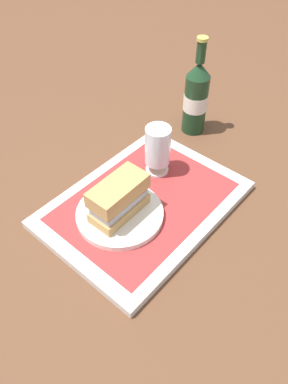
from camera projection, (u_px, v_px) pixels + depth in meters
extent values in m
plane|color=brown|center=(144.00, 207.00, 0.86)|extent=(3.00, 3.00, 0.00)
cube|color=silver|center=(144.00, 204.00, 0.85)|extent=(0.44, 0.32, 0.02)
cube|color=#9E2D2D|center=(144.00, 201.00, 0.85)|extent=(0.38, 0.27, 0.00)
cylinder|color=silver|center=(120.00, 214.00, 0.81)|extent=(0.19, 0.19, 0.01)
cube|color=tan|center=(119.00, 208.00, 0.80)|extent=(0.13, 0.07, 0.02)
cube|color=#9EA3A8|center=(119.00, 202.00, 0.78)|extent=(0.12, 0.06, 0.02)
cube|color=silver|center=(119.00, 198.00, 0.77)|extent=(0.11, 0.05, 0.01)
sphere|color=#47932D|center=(135.00, 181.00, 0.79)|extent=(0.04, 0.04, 0.04)
cube|color=tan|center=(118.00, 190.00, 0.76)|extent=(0.13, 0.07, 0.04)
cylinder|color=silver|center=(157.00, 169.00, 0.91)|extent=(0.06, 0.06, 0.01)
cylinder|color=silver|center=(157.00, 165.00, 0.90)|extent=(0.01, 0.01, 0.02)
cylinder|color=silver|center=(158.00, 146.00, 0.86)|extent=(0.06, 0.06, 0.09)
cylinder|color=gold|center=(158.00, 151.00, 0.87)|extent=(0.06, 0.06, 0.07)
cylinder|color=white|center=(158.00, 138.00, 0.84)|extent=(0.05, 0.05, 0.01)
cylinder|color=#19381E|center=(195.00, 104.00, 1.01)|extent=(0.06, 0.06, 0.17)
cylinder|color=silver|center=(195.00, 102.00, 1.00)|extent=(0.07, 0.07, 0.05)
cone|color=#19381E|center=(199.00, 69.00, 0.94)|extent=(0.06, 0.06, 0.04)
cylinder|color=#19381E|center=(201.00, 52.00, 0.90)|extent=(0.02, 0.02, 0.05)
cylinder|color=#BFB74C|center=(203.00, 39.00, 0.88)|extent=(0.03, 0.03, 0.01)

